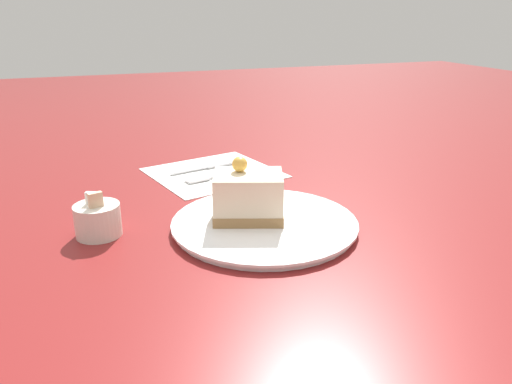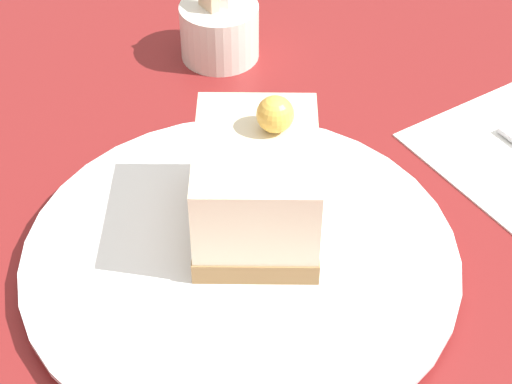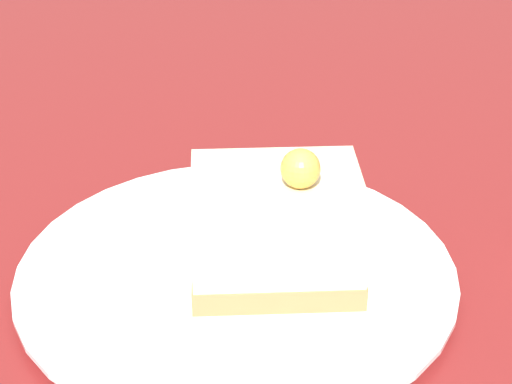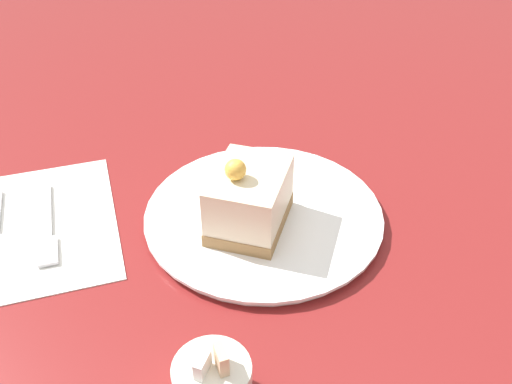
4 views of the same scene
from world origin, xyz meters
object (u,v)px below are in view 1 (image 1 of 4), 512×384
object	(u,v)px
plate	(264,224)
knife	(213,166)
fork	(215,176)
cake_slice	(249,196)
sugar_bowl	(98,220)

from	to	relation	value
plate	knife	distance (m)	0.32
fork	knife	size ratio (longest dim) A/B	0.94
cake_slice	fork	distance (m)	0.24
sugar_bowl	fork	bearing A→B (deg)	-49.88
knife	sugar_bowl	world-z (taller)	sugar_bowl
cake_slice	plate	bearing A→B (deg)	-108.51
plate	knife	xyz separation A→B (m)	(0.32, -0.01, -0.00)
plate	sugar_bowl	world-z (taller)	sugar_bowl
sugar_bowl	knife	bearing A→B (deg)	-43.21
cake_slice	sugar_bowl	size ratio (longest dim) A/B	1.78
plate	cake_slice	size ratio (longest dim) A/B	2.27
cake_slice	fork	xyz separation A→B (m)	(0.24, -0.01, -0.04)
fork	sugar_bowl	size ratio (longest dim) A/B	2.15
cake_slice	fork	size ratio (longest dim) A/B	0.83
cake_slice	sugar_bowl	distance (m)	0.23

